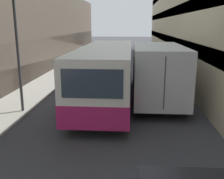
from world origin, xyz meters
name	(u,v)px	position (x,y,z in m)	size (l,w,h in m)	color
ground_plane	(114,94)	(0.00, 15.00, 0.00)	(150.00, 150.00, 0.00)	#38383D
sidewalk_left	(35,91)	(-4.72, 15.00, 0.07)	(2.20, 60.00, 0.14)	gray
bus	(107,72)	(-0.31, 13.62, 1.51)	(2.49, 10.30, 2.81)	silver
box_truck	(156,69)	(2.25, 14.25, 1.58)	(2.35, 8.00, 2.89)	silver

